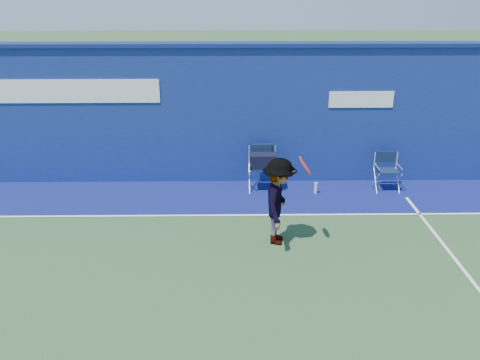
{
  "coord_description": "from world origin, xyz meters",
  "views": [
    {
      "loc": [
        0.82,
        -5.8,
        4.38
      ],
      "look_at": [
        0.94,
        2.6,
        1.0
      ],
      "focal_mm": 38.0,
      "sensor_mm": 36.0,
      "label": 1
    }
  ],
  "objects_px": {
    "directors_chair_left": "(263,172)",
    "directors_chair_right": "(387,179)",
    "tennis_player": "(279,201)",
    "water_bottle": "(316,188)"
  },
  "relations": [
    {
      "from": "directors_chair_right",
      "to": "water_bottle",
      "type": "distance_m",
      "value": 1.59
    },
    {
      "from": "tennis_player",
      "to": "directors_chair_left",
      "type": "bearing_deg",
      "value": 93.45
    },
    {
      "from": "directors_chair_left",
      "to": "directors_chair_right",
      "type": "xyz_separation_m",
      "value": [
        2.72,
        -0.06,
        -0.16
      ]
    },
    {
      "from": "directors_chair_left",
      "to": "water_bottle",
      "type": "xyz_separation_m",
      "value": [
        1.14,
        -0.25,
        -0.29
      ]
    },
    {
      "from": "directors_chair_right",
      "to": "tennis_player",
      "type": "bearing_deg",
      "value": -137.94
    },
    {
      "from": "water_bottle",
      "to": "tennis_player",
      "type": "distance_m",
      "value": 2.44
    },
    {
      "from": "directors_chair_left",
      "to": "directors_chair_right",
      "type": "distance_m",
      "value": 2.73
    },
    {
      "from": "directors_chair_right",
      "to": "water_bottle",
      "type": "xyz_separation_m",
      "value": [
        -1.58,
        -0.19,
        -0.13
      ]
    },
    {
      "from": "water_bottle",
      "to": "tennis_player",
      "type": "bearing_deg",
      "value": -115.12
    },
    {
      "from": "directors_chair_left",
      "to": "directors_chair_right",
      "type": "relative_size",
      "value": 1.18
    }
  ]
}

